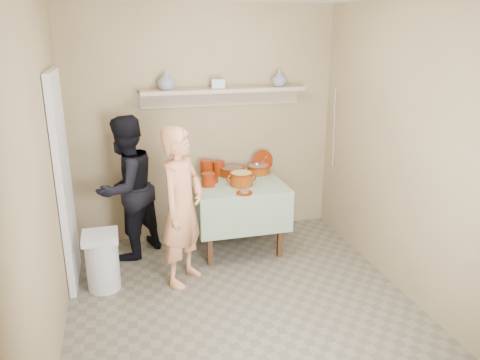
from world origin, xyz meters
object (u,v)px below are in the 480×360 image
object	(u,v)px
person_cook	(182,207)
trash_bin	(102,261)
serving_table	(236,192)
person_helper	(127,188)
cazuela_rice	(241,178)

from	to	relation	value
person_cook	trash_bin	world-z (taller)	person_cook
person_cook	serving_table	distance (m)	0.92
person_helper	serving_table	distance (m)	1.17
person_helper	cazuela_rice	size ratio (longest dim) A/B	4.60
person_cook	serving_table	xyz separation A→B (m)	(0.68, 0.62, -0.12)
person_cook	person_helper	bearing A→B (deg)	73.46
serving_table	cazuela_rice	size ratio (longest dim) A/B	2.95
person_cook	person_helper	xyz separation A→B (m)	(-0.48, 0.70, -0.00)
serving_table	person_helper	bearing A→B (deg)	176.13
person_helper	trash_bin	size ratio (longest dim) A/B	2.71
cazuela_rice	trash_bin	size ratio (longest dim) A/B	0.59
person_helper	cazuela_rice	bearing A→B (deg)	125.39
serving_table	trash_bin	xyz separation A→B (m)	(-1.43, -0.57, -0.36)
serving_table	person_cook	bearing A→B (deg)	-137.66
serving_table	trash_bin	world-z (taller)	serving_table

